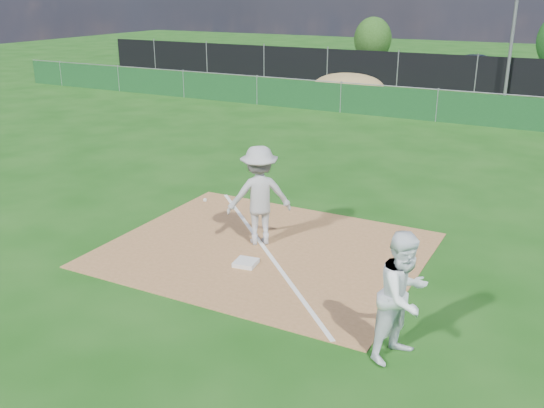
% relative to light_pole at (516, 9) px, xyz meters
% --- Properties ---
extents(ground, '(90.00, 90.00, 0.00)m').
position_rel_light_pole_xyz_m(ground, '(-1.50, -12.70, -4.00)').
color(ground, '#14460F').
rests_on(ground, ground).
extents(infield_dirt, '(6.00, 5.00, 0.02)m').
position_rel_light_pole_xyz_m(infield_dirt, '(-1.50, -21.70, -3.99)').
color(infield_dirt, '#96673C').
rests_on(infield_dirt, ground).
extents(foul_line, '(5.01, 5.01, 0.01)m').
position_rel_light_pole_xyz_m(foul_line, '(-1.50, -21.70, -3.98)').
color(foul_line, white).
rests_on(foul_line, infield_dirt).
extents(green_fence, '(44.00, 0.05, 1.20)m').
position_rel_light_pole_xyz_m(green_fence, '(-1.50, -7.70, -3.40)').
color(green_fence, '#113E1A').
rests_on(green_fence, ground).
extents(dirt_mound, '(3.38, 2.60, 1.17)m').
position_rel_light_pole_xyz_m(dirt_mound, '(-6.50, -4.20, -3.42)').
color(dirt_mound, olive).
rests_on(dirt_mound, ground).
extents(black_fence, '(46.00, 0.04, 1.80)m').
position_rel_light_pole_xyz_m(black_fence, '(-1.50, 0.30, -3.10)').
color(black_fence, black).
rests_on(black_fence, ground).
extents(parking_lot, '(46.00, 9.00, 0.01)m').
position_rel_light_pole_xyz_m(parking_lot, '(-1.50, 5.30, -4.00)').
color(parking_lot, black).
rests_on(parking_lot, ground).
extents(light_pole, '(0.16, 0.16, 8.00)m').
position_rel_light_pole_xyz_m(light_pole, '(0.00, 0.00, 0.00)').
color(light_pole, slate).
rests_on(light_pole, ground).
extents(first_base, '(0.45, 0.45, 0.08)m').
position_rel_light_pole_xyz_m(first_base, '(-1.48, -22.50, -3.94)').
color(first_base, silver).
rests_on(first_base, infield_dirt).
extents(play_at_first, '(2.00, 1.39, 2.01)m').
position_rel_light_pole_xyz_m(play_at_first, '(-1.77, -21.44, -2.97)').
color(play_at_first, '#B2B2B5').
rests_on(play_at_first, infield_dirt).
extents(runner, '(1.01, 1.12, 1.88)m').
position_rel_light_pole_xyz_m(runner, '(1.92, -24.04, -3.06)').
color(runner, white).
rests_on(runner, ground).
extents(car_left, '(4.44, 2.78, 1.41)m').
position_rel_light_pole_xyz_m(car_left, '(-7.86, 3.83, -3.28)').
color(car_left, '#A7A9AE').
rests_on(car_left, parking_lot).
extents(car_mid, '(4.54, 2.10, 1.44)m').
position_rel_light_pole_xyz_m(car_mid, '(-1.94, 3.89, -3.27)').
color(car_mid, black).
rests_on(car_mid, parking_lot).
extents(tree_left, '(2.61, 2.61, 3.10)m').
position_rel_light_pole_xyz_m(tree_left, '(-10.43, 10.56, -2.41)').
color(tree_left, '#382316').
rests_on(tree_left, ground).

